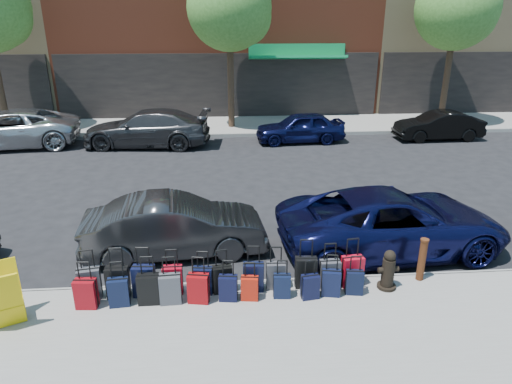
{
  "coord_description": "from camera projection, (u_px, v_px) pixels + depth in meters",
  "views": [
    {
      "loc": [
        -0.02,
        -12.4,
        5.11
      ],
      "look_at": [
        0.83,
        -1.5,
        0.92
      ],
      "focal_mm": 32.0,
      "sensor_mm": 36.0,
      "label": 1
    }
  ],
  "objects": [
    {
      "name": "ground",
      "position": [
        224.0,
        204.0,
        13.37
      ],
      "size": [
        120.0,
        120.0,
        0.0
      ],
      "primitive_type": "plane",
      "color": "black",
      "rests_on": "ground"
    },
    {
      "name": "sidewalk_near",
      "position": [
        228.0,
        354.0,
        7.3
      ],
      "size": [
        60.0,
        4.0,
        0.15
      ],
      "primitive_type": "cube",
      "color": "gray",
      "rests_on": "ground"
    },
    {
      "name": "sidewalk_far",
      "position": [
        221.0,
        126.0,
        22.65
      ],
      "size": [
        60.0,
        4.0,
        0.15
      ],
      "primitive_type": "cube",
      "color": "gray",
      "rests_on": "ground"
    },
    {
      "name": "curb_near",
      "position": [
        226.0,
        285.0,
        9.18
      ],
      "size": [
        60.0,
        0.08,
        0.15
      ],
      "primitive_type": "cube",
      "color": "gray",
      "rests_on": "ground"
    },
    {
      "name": "curb_far",
      "position": [
        222.0,
        136.0,
        20.77
      ],
      "size": [
        60.0,
        0.08,
        0.15
      ],
      "primitive_type": "cube",
      "color": "gray",
      "rests_on": "ground"
    },
    {
      "name": "tree_center",
      "position": [
        233.0,
        10.0,
        20.32
      ],
      "size": [
        3.8,
        3.8,
        7.27
      ],
      "color": "black",
      "rests_on": "sidewalk_far"
    },
    {
      "name": "tree_right",
      "position": [
        459.0,
        10.0,
        21.09
      ],
      "size": [
        3.8,
        3.8,
        7.27
      ],
      "color": "black",
      "rests_on": "sidewalk_far"
    },
    {
      "name": "suitcase_front_0",
      "position": [
        90.0,
        283.0,
        8.53
      ],
      "size": [
        0.44,
        0.29,
        0.99
      ],
      "rotation": [
        0.0,
        0.0,
        0.16
      ],
      "color": "#3B3C41",
      "rests_on": "sidewalk_near"
    },
    {
      "name": "suitcase_front_1",
      "position": [
        118.0,
        282.0,
        8.56
      ],
      "size": [
        0.42,
        0.24,
        1.01
      ],
      "rotation": [
        0.0,
        0.0,
        -0.02
      ],
      "color": "black",
      "rests_on": "sidewalk_near"
    },
    {
      "name": "suitcase_front_2",
      "position": [
        144.0,
        281.0,
        8.6
      ],
      "size": [
        0.43,
        0.26,
        1.0
      ],
      "rotation": [
        0.0,
        0.0,
        -0.09
      ],
      "color": "black",
      "rests_on": "sidewalk_near"
    },
    {
      "name": "suitcase_front_3",
      "position": [
        173.0,
        280.0,
        8.69
      ],
      "size": [
        0.38,
        0.21,
        0.91
      ],
      "rotation": [
        0.0,
        0.0,
        0.02
      ],
      "color": "maroon",
      "rests_on": "sidewalk_near"
    },
    {
      "name": "suitcase_front_4",
      "position": [
        203.0,
        280.0,
        8.69
      ],
      "size": [
        0.38,
        0.25,
        0.87
      ],
      "rotation": [
        0.0,
        0.0,
        -0.14
      ],
      "color": "black",
      "rests_on": "sidewalk_near"
    },
    {
      "name": "suitcase_front_5",
      "position": [
        222.0,
        279.0,
        8.73
      ],
      "size": [
        0.39,
        0.25,
        0.88
      ],
      "rotation": [
        0.0,
        0.0,
        0.15
      ],
      "color": "black",
      "rests_on": "sidewalk_near"
    },
    {
      "name": "suitcase_front_6",
      "position": [
        254.0,
        277.0,
        8.77
      ],
      "size": [
        0.4,
        0.24,
        0.93
      ],
      "rotation": [
        0.0,
        0.0,
        -0.08
      ],
      "color": "black",
      "rests_on": "sidewalk_near"
    },
    {
      "name": "suitcase_front_7",
      "position": [
        276.0,
        275.0,
        8.86
      ],
      "size": [
        0.37,
        0.22,
        0.88
      ],
      "rotation": [
        0.0,
        0.0,
        -0.05
      ],
      "color": "#39393E",
      "rests_on": "sidewalk_near"
    },
    {
      "name": "suitcase_front_8",
      "position": [
        306.0,
        272.0,
        8.89
      ],
      "size": [
        0.42,
        0.25,
        1.0
      ],
      "rotation": [
        0.0,
        0.0,
        -0.05
      ],
      "color": "black",
      "rests_on": "sidewalk_near"
    },
    {
      "name": "suitcase_front_9",
      "position": [
        330.0,
        274.0,
        8.87
      ],
      "size": [
        0.39,
        0.22,
        0.93
      ],
      "rotation": [
        0.0,
        0.0,
        0.03
      ],
      "color": "#3A3A3F",
      "rests_on": "sidewalk_near"
    },
    {
      "name": "suitcase_front_10",
      "position": [
        352.0,
        271.0,
        8.94
      ],
      "size": [
        0.44,
        0.28,
        1.0
      ],
      "rotation": [
        0.0,
        0.0,
        0.14
      ],
      "color": "#B50B1D",
      "rests_on": "sidewalk_near"
    },
    {
      "name": "suitcase_back_0",
      "position": [
        86.0,
        294.0,
        8.26
      ],
      "size": [
        0.4,
        0.25,
        0.91
      ],
      "rotation": [
        0.0,
        0.0,
        -0.08
      ],
      "color": "maroon",
      "rests_on": "sidewalk_near"
    },
    {
      "name": "suitcase_back_1",
      "position": [
        119.0,
        292.0,
        8.32
      ],
      "size": [
        0.38,
        0.24,
        0.88
      ],
      "rotation": [
        0.0,
        0.0,
        0.09
      ],
      "color": "black",
      "rests_on": "sidewalk_near"
    },
    {
      "name": "suitcase_back_2",
      "position": [
        149.0,
        289.0,
        8.38
      ],
      "size": [
        0.4,
        0.23,
        0.94
      ],
      "rotation": [
        0.0,
        0.0,
        0.0
      ],
      "color": "black",
      "rests_on": "sidewalk_near"
    },
    {
      "name": "suitcase_back_3",
      "position": [
        170.0,
        289.0,
        8.39
      ],
      "size": [
        0.4,
        0.25,
        0.93
      ],
      "rotation": [
        0.0,
        0.0,
        0.05
      ],
      "color": "#414147",
      "rests_on": "sidewalk_near"
    },
    {
      "name": "suitcase_back_4",
      "position": [
        198.0,
        288.0,
        8.42
      ],
      "size": [
        0.41,
        0.28,
        0.91
      ],
      "rotation": [
        0.0,
        0.0,
        -0.17
      ],
      "color": "maroon",
      "rests_on": "sidewalk_near"
    },
    {
      "name": "suitcase_back_5",
      "position": [
        228.0,
        288.0,
        8.48
      ],
      "size": [
        0.36,
        0.24,
        0.81
      ],
      "rotation": [
        0.0,
        0.0,
        -0.13
      ],
      "color": "black",
      "rests_on": "sidewalk_near"
    },
    {
      "name": "suitcase_back_6",
      "position": [
        250.0,
        288.0,
        8.51
      ],
      "size": [
        0.34,
        0.22,
        0.76
      ],
      "rotation": [
        0.0,
        0.0,
        -0.13
      ],
      "color": "#B11A0B",
      "rests_on": "sidewalk_near"
    },
    {
      "name": "suitcase_back_7",
      "position": [
        282.0,
        286.0,
        8.58
      ],
      "size": [
        0.33,
        0.21,
        0.76
      ],
      "rotation": [
        0.0,
        0.0,
        -0.08
      ],
      "color": "black",
      "rests_on": "sidewalk_near"
    },
    {
      "name": "suitcase_back_8",
      "position": [
        310.0,
        287.0,
        8.54
      ],
      "size": [
        0.35,
        0.24,
        0.78
      ],
      "rotation": [
        0.0,
        0.0,
        0.16
      ],
      "color": "black",
      "rests_on": "sidewalk_near"
    },
    {
      "name": "suitcase_back_9",
      "position": [
        331.0,
        283.0,
        8.63
      ],
      "size": [
        0.38,
        0.26,
        0.84
      ],
      "rotation": [
        0.0,
        0.0,
        -0.19
      ],
      "color": "black",
      "rests_on": "sidewalk_near"
    },
    {
      "name": "suitcase_back_10",
      "position": [
        354.0,
        282.0,
        8.69
      ],
      "size": [
        0.35,
        0.23,
        0.78
      ],
      "rotation": [
        0.0,
        0.0,
        -0.15
      ],
      "color": "black",
      "rests_on": "sidewalk_near"
    },
    {
      "name": "fire_hydrant",
      "position": [
        388.0,
        271.0,
        8.82
      ],
      "size": [
        0.41,
        0.37,
        0.81
      ],
      "rotation": [
        0.0,
        0.0,
        0.06
      ],
      "color": "black",
      "rests_on": "sidewalk_near"
    },
    {
      "name": "bollard",
      "position": [
        422.0,
        259.0,
        9.08
      ],
      "size": [
        0.17,
        0.17,
        0.9
      ],
      "color": "#38190C",
      "rests_on": "sidewalk_near"
    },
    {
      "name": "display_rack",
      "position": [
        2.0,
        297.0,
        7.72
      ],
      "size": [
        0.82,
        0.85,
        1.07
      ],
      "rotation": [
        0.0,
        0.0,
        0.43
      ],
      "color": "#DBB70C",
      "rests_on": "sidewalk_near"
    },
    {
      "name": "car_near_1",
      "position": [
        175.0,
        226.0,
        10.35
      ],
      "size": [
        4.21,
        1.82,
        1.35
      ],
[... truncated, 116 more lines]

